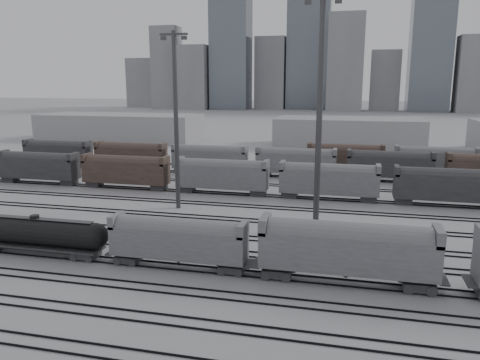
% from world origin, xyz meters
% --- Properties ---
extents(ground, '(900.00, 900.00, 0.00)m').
position_xyz_m(ground, '(0.00, 0.00, 0.00)').
color(ground, '#BAB9BE').
rests_on(ground, ground).
extents(tracks, '(220.00, 71.50, 0.16)m').
position_xyz_m(tracks, '(0.00, 17.50, 0.08)').
color(tracks, black).
rests_on(tracks, ground).
extents(tank_car_b, '(16.38, 2.73, 4.05)m').
position_xyz_m(tank_car_b, '(-20.44, 1.00, 2.34)').
color(tank_car_b, '#27282A').
rests_on(tank_car_b, ground).
extents(hopper_car_a, '(13.47, 2.68, 4.82)m').
position_xyz_m(hopper_car_a, '(-4.68, 1.00, 2.98)').
color(hopper_car_a, '#27282A').
rests_on(hopper_car_a, ground).
extents(hopper_car_b, '(15.55, 3.09, 5.56)m').
position_xyz_m(hopper_car_b, '(11.18, 1.00, 3.44)').
color(hopper_car_b, '#27282A').
rests_on(hopper_car_b, ground).
extents(light_mast_b, '(3.92, 0.63, 24.50)m').
position_xyz_m(light_mast_b, '(-12.70, 21.90, 13.00)').
color(light_mast_b, '#3C3C3F').
rests_on(light_mast_b, ground).
extents(light_mast_c, '(4.42, 0.71, 27.65)m').
position_xyz_m(light_mast_c, '(7.31, 16.27, 14.67)').
color(light_mast_c, '#3C3C3F').
rests_on(light_mast_c, ground).
extents(bg_string_near, '(151.00, 3.00, 5.60)m').
position_xyz_m(bg_string_near, '(8.00, 32.00, 2.80)').
color(bg_string_near, slate).
rests_on(bg_string_near, ground).
extents(bg_string_mid, '(151.00, 3.00, 5.60)m').
position_xyz_m(bg_string_mid, '(18.00, 48.00, 2.80)').
color(bg_string_mid, '#27282A').
rests_on(bg_string_mid, ground).
extents(warehouse_left, '(50.00, 18.00, 8.00)m').
position_xyz_m(warehouse_left, '(-60.00, 95.00, 4.00)').
color(warehouse_left, gray).
rests_on(warehouse_left, ground).
extents(warehouse_mid, '(40.00, 18.00, 8.00)m').
position_xyz_m(warehouse_mid, '(10.00, 95.00, 4.00)').
color(warehouse_mid, gray).
rests_on(warehouse_mid, ground).
extents(skyline, '(316.00, 22.40, 95.00)m').
position_xyz_m(skyline, '(10.84, 280.00, 34.73)').
color(skyline, gray).
rests_on(skyline, ground).
extents(crane_left, '(42.00, 1.80, 100.00)m').
position_xyz_m(crane_left, '(-28.74, 305.00, 57.39)').
color(crane_left, '#3C3C3F').
rests_on(crane_left, ground).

